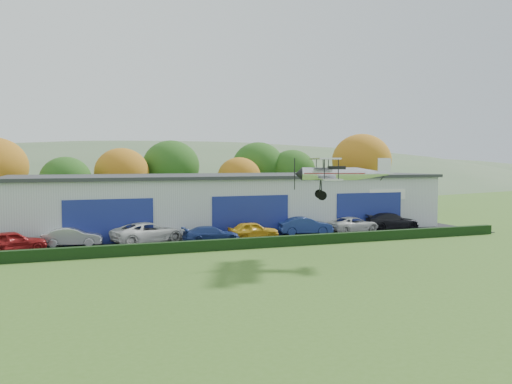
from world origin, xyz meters
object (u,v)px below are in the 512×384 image
object	(u,v)px
car_2	(149,232)
car_1	(73,237)
car_4	(253,230)
biplane	(338,173)
hangar	(230,202)
car_3	(211,235)
car_6	(353,224)
car_5	(305,226)
car_0	(12,242)
car_7	(391,221)

from	to	relation	value
car_2	car_1	bearing A→B (deg)	68.84
car_4	biplane	size ratio (longest dim) A/B	0.59
car_1	car_2	size ratio (longest dim) A/B	0.75
hangar	car_3	size ratio (longest dim) A/B	8.80
car_3	car_6	distance (m)	14.26
car_3	car_4	bearing A→B (deg)	-78.09
hangar	car_2	distance (m)	11.30
car_2	car_4	distance (m)	8.63
car_4	car_5	bearing A→B (deg)	-79.60
car_0	car_3	bearing A→B (deg)	-109.69
hangar	biplane	xyz separation A→B (m)	(1.78, -18.14, 3.19)
car_1	biplane	world-z (taller)	biplane
car_4	car_6	world-z (taller)	car_4
car_5	car_2	bearing A→B (deg)	98.61
car_6	car_2	bearing A→B (deg)	81.53
car_0	car_7	xyz separation A→B (m)	(33.07, 1.48, 0.00)
car_7	biplane	size ratio (longest dim) A/B	0.76
hangar	car_0	size ratio (longest dim) A/B	8.70
hangar	car_4	size ratio (longest dim) A/B	9.43
car_0	car_7	size ratio (longest dim) A/B	0.85
car_4	biplane	bearing A→B (deg)	-167.69
car_6	car_7	world-z (taller)	car_7
car_3	biplane	xyz separation A→B (m)	(6.05, -9.66, 5.13)
car_5	car_6	bearing A→B (deg)	-79.78
car_4	car_7	size ratio (longest dim) A/B	0.78
car_3	biplane	size ratio (longest dim) A/B	0.64
car_3	car_7	bearing A→B (deg)	-83.40
car_4	car_7	bearing A→B (deg)	-84.52
car_0	car_4	distance (m)	18.48
car_2	car_3	size ratio (longest dim) A/B	1.29
car_4	hangar	bearing A→B (deg)	-2.41
hangar	car_7	world-z (taller)	hangar
car_3	car_1	bearing A→B (deg)	78.62
hangar	car_3	xyz separation A→B (m)	(-4.26, -8.48, -1.94)
hangar	car_1	size ratio (longest dim) A/B	9.10
car_4	car_2	bearing A→B (deg)	83.66
car_7	car_6	bearing A→B (deg)	99.75
car_1	car_7	world-z (taller)	car_7
car_4	car_6	size ratio (longest dim) A/B	0.86
car_5	biplane	distance (m)	12.82
car_3	car_4	xyz separation A→B (m)	(3.87, 0.80, 0.06)
car_0	car_7	distance (m)	33.10
car_6	car_7	size ratio (longest dim) A/B	0.91
car_1	biplane	xyz separation A→B (m)	(16.54, -11.82, 5.06)
biplane	car_3	bearing A→B (deg)	143.22
car_1	car_4	size ratio (longest dim) A/B	1.04
car_0	car_6	xyz separation A→B (m)	(28.76, 1.24, -0.10)
car_1	car_7	xyz separation A→B (m)	(28.94, -0.10, 0.06)
car_0	biplane	xyz separation A→B (m)	(20.66, -10.24, 5.00)
car_2	car_6	size ratio (longest dim) A/B	1.19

